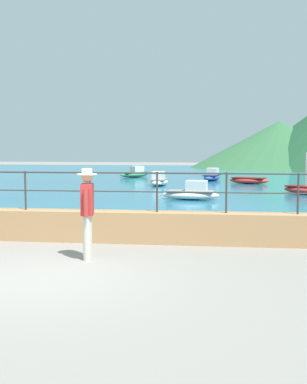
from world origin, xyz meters
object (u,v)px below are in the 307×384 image
boat_0 (192,193)px  boat_5 (212,176)px  boat_3 (307,190)px  boat_6 (159,180)px  boat_1 (249,180)px  boat_4 (135,173)px  person_walking (87,209)px

boat_0 → boat_5: (0.73, 11.41, 0.00)m
boat_3 → boat_6: boat_3 is taller
boat_5 → boat_6: same height
boat_1 → boat_5: (-2.09, 2.55, 0.07)m
boat_0 → boat_1: bearing=72.3°
boat_0 → boat_4: bearing=108.1°
boat_3 → boat_6: 8.21m
person_walking → boat_6: size_ratio=0.75×
boat_3 → boat_5: size_ratio=0.95×
boat_0 → boat_5: size_ratio=0.98×
person_walking → boat_0: 10.60m
person_walking → boat_4: bearing=97.2°
boat_1 → boat_3: 6.36m
boat_1 → boat_5: size_ratio=1.01×
person_walking → boat_4: 24.66m
boat_4 → boat_0: bearing=-71.9°
boat_4 → boat_3: bearing=-49.3°
boat_1 → boat_5: 3.30m
boat_0 → boat_4: same height
boat_3 → boat_0: bearing=-150.0°
boat_3 → boat_5: 9.53m
boat_4 → boat_6: 7.37m
person_walking → boat_6: 17.53m
person_walking → boat_0: (1.48, 10.47, -0.65)m
person_walking → boat_5: (2.22, 21.88, -0.65)m
person_walking → boat_4: person_walking is taller
boat_5 → boat_6: bearing=-123.0°
boat_0 → boat_6: 7.34m
boat_0 → boat_5: 11.43m
boat_4 → boat_5: size_ratio=0.93×
person_walking → boat_4: (-3.10, 24.45, -0.65)m
boat_5 → boat_3: bearing=-63.5°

